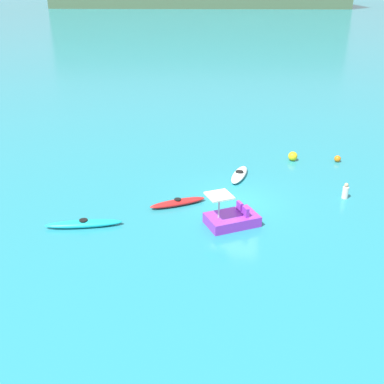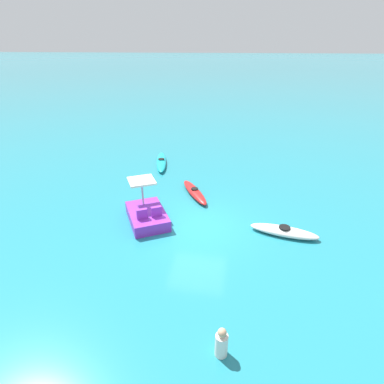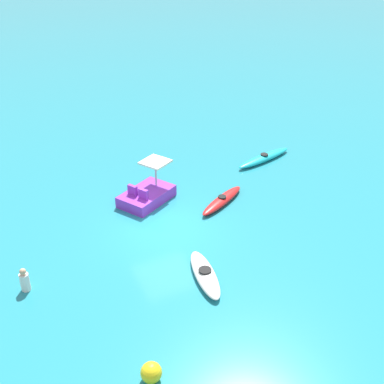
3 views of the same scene
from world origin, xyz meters
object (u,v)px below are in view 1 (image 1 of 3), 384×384
object	(u,v)px
kayak_red	(178,203)
pedal_boat_purple	(232,218)
kayak_cyan	(84,224)
buoy_yellow	(293,156)
buoy_orange	(338,159)
person_near_shore	(345,192)
kayak_white	(239,175)

from	to	relation	value
kayak_red	pedal_boat_purple	world-z (taller)	pedal_boat_purple
kayak_cyan	buoy_yellow	bearing A→B (deg)	44.92
kayak_cyan	buoy_orange	distance (m)	16.66
buoy_yellow	person_near_shore	world-z (taller)	person_near_shore
kayak_cyan	pedal_boat_purple	distance (m)	6.99
buoy_yellow	person_near_shore	size ratio (longest dim) A/B	0.67
kayak_white	buoy_orange	world-z (taller)	buoy_orange
kayak_white	kayak_cyan	size ratio (longest dim) A/B	0.77
kayak_white	pedal_boat_purple	distance (m)	5.80
kayak_red	pedal_boat_purple	distance (m)	3.31
kayak_white	kayak_red	bearing A→B (deg)	-125.40
kayak_cyan	person_near_shore	world-z (taller)	person_near_shore
buoy_yellow	pedal_boat_purple	bearing A→B (deg)	-110.39
kayak_red	buoy_orange	bearing A→B (deg)	39.85
kayak_white	kayak_red	xyz separation A→B (m)	(-2.96, -4.16, -0.00)
kayak_red	buoy_orange	world-z (taller)	buoy_orange
pedal_boat_purple	buoy_orange	world-z (taller)	pedal_boat_purple
kayak_white	buoy_yellow	xyz separation A→B (m)	(3.25, 3.20, 0.13)
kayak_cyan	buoy_yellow	size ratio (longest dim) A/B	6.15
pedal_boat_purple	kayak_red	bearing A→B (deg)	150.42
kayak_white	buoy_yellow	bearing A→B (deg)	44.51
buoy_orange	person_near_shore	size ratio (longest dim) A/B	0.47
kayak_white	kayak_cyan	bearing A→B (deg)	-134.88
kayak_white	pedal_boat_purple	bearing A→B (deg)	-90.87
kayak_red	person_near_shore	world-z (taller)	person_near_shore
pedal_boat_purple	buoy_yellow	distance (m)	9.59
kayak_white	kayak_red	size ratio (longest dim) A/B	0.97
kayak_red	kayak_cyan	world-z (taller)	same
kayak_cyan	buoy_yellow	world-z (taller)	buoy_yellow
kayak_white	pedal_boat_purple	size ratio (longest dim) A/B	0.98
kayak_red	buoy_yellow	world-z (taller)	buoy_yellow
kayak_white	kayak_red	distance (m)	5.11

